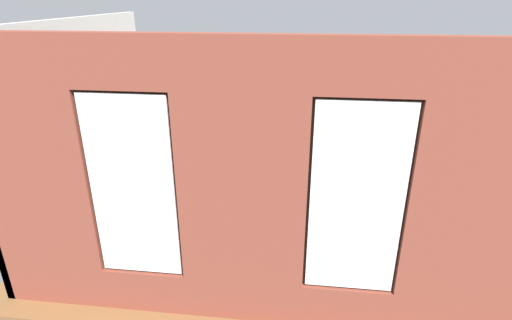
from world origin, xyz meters
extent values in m
cube|color=brown|center=(0.00, 0.00, -0.05)|extent=(6.64, 5.68, 0.10)
cube|color=brown|center=(-2.35, 2.46, 1.63)|extent=(1.34, 0.16, 3.26)
cube|color=brown|center=(0.00, 2.46, 1.63)|extent=(1.36, 0.16, 3.26)
cube|color=brown|center=(2.35, 2.46, 1.63)|extent=(1.34, 0.16, 3.26)
cube|color=brown|center=(-1.18, 2.46, 0.28)|extent=(0.99, 0.16, 0.55)
cube|color=brown|center=(-1.18, 2.46, 2.99)|extent=(0.99, 0.16, 0.54)
cube|color=white|center=(-1.18, 2.50, 1.64)|extent=(0.93, 0.03, 2.11)
cube|color=#38281E|center=(-1.18, 2.44, 1.64)|extent=(0.99, 0.04, 2.17)
cube|color=brown|center=(1.18, 2.46, 0.28)|extent=(0.99, 0.16, 0.55)
cube|color=brown|center=(1.18, 2.46, 2.99)|extent=(0.99, 0.16, 0.54)
cube|color=white|center=(1.18, 2.50, 1.64)|extent=(0.93, 0.03, 2.11)
cube|color=#38281E|center=(1.18, 2.44, 1.64)|extent=(0.99, 0.04, 2.17)
cube|color=olive|center=(0.00, 2.36, 0.52)|extent=(3.55, 0.24, 0.06)
cube|color=black|center=(0.00, 2.37, 2.13)|extent=(0.44, 0.03, 0.64)
cube|color=#389360|center=(0.00, 2.36, 2.13)|extent=(0.38, 0.01, 0.58)
cube|color=silver|center=(2.97, 0.20, 1.63)|extent=(0.10, 4.68, 3.26)
cube|color=black|center=(0.09, 1.76, 0.21)|extent=(1.96, 0.85, 0.42)
cube|color=black|center=(0.09, 2.09, 0.61)|extent=(1.96, 0.24, 0.38)
cube|color=black|center=(-0.78, 1.76, 0.52)|extent=(0.22, 0.85, 0.24)
cube|color=black|center=(0.96, 1.76, 0.52)|extent=(0.22, 0.85, 0.24)
cube|color=#232326|center=(-0.29, 1.72, 0.48)|extent=(0.70, 0.65, 0.12)
cube|color=#232326|center=(0.47, 1.72, 0.48)|extent=(0.70, 0.65, 0.12)
cube|color=black|center=(-2.27, 0.45, 0.21)|extent=(0.93, 1.85, 0.42)
cube|color=black|center=(-2.60, 0.46, 0.61)|extent=(0.32, 1.82, 0.38)
cube|color=black|center=(-2.31, -0.35, 0.52)|extent=(0.86, 0.26, 0.24)
cube|color=black|center=(-2.23, 1.24, 0.52)|extent=(0.86, 0.26, 0.24)
cube|color=#232326|center=(-2.25, 0.10, 0.48)|extent=(0.67, 0.66, 0.12)
cube|color=#232326|center=(-2.22, 0.79, 0.48)|extent=(0.67, 0.66, 0.12)
cube|color=#A87547|center=(0.33, -0.12, 0.41)|extent=(1.43, 0.89, 0.04)
cube|color=#A87547|center=(-0.33, -0.50, 0.19)|extent=(0.07, 0.07, 0.39)
cube|color=#A87547|center=(0.99, -0.50, 0.19)|extent=(0.07, 0.07, 0.39)
cube|color=#A87547|center=(-0.33, 0.26, 0.19)|extent=(0.07, 0.07, 0.39)
cube|color=#A87547|center=(0.99, 0.26, 0.19)|extent=(0.07, 0.07, 0.39)
cylinder|color=#33567F|center=(0.33, -0.12, 0.48)|extent=(0.09, 0.09, 0.11)
cylinder|color=beige|center=(0.51, -0.23, 0.48)|extent=(0.12, 0.12, 0.09)
sphere|color=#3D8E42|center=(0.51, -0.23, 0.59)|extent=(0.15, 0.15, 0.15)
cube|color=#59595B|center=(-0.07, -0.28, 0.44)|extent=(0.15, 0.16, 0.02)
cube|color=black|center=(2.67, -0.39, 0.24)|extent=(1.03, 0.42, 0.48)
cube|color=black|center=(2.67, -0.39, 0.50)|extent=(0.50, 0.20, 0.05)
cube|color=black|center=(2.67, -0.39, 0.56)|extent=(0.06, 0.04, 0.06)
cube|color=black|center=(2.67, -0.39, 0.90)|extent=(1.14, 0.04, 0.63)
cube|color=black|center=(2.67, -0.41, 0.90)|extent=(1.09, 0.01, 0.58)
cylinder|color=olive|center=(-0.04, -1.68, 0.14)|extent=(0.46, 0.46, 0.28)
ellipsoid|color=white|center=(-0.04, -1.68, 0.46)|extent=(1.03, 1.03, 0.41)
ellipsoid|color=navy|center=(0.03, -1.68, 0.56)|extent=(0.44, 0.44, 0.18)
cylinder|color=#9E5638|center=(-1.92, -0.91, 0.09)|extent=(0.19, 0.19, 0.18)
cylinder|color=brown|center=(-1.92, -0.91, 0.22)|extent=(0.03, 0.03, 0.09)
ellipsoid|color=#1E5B28|center=(-1.92, -0.91, 0.42)|extent=(0.40, 0.40, 0.30)
cylinder|color=brown|center=(-1.34, 1.76, 0.14)|extent=(0.29, 0.29, 0.28)
cylinder|color=brown|center=(-1.34, 1.76, 0.52)|extent=(0.05, 0.05, 0.48)
cone|color=#337F38|center=(-1.10, 1.74, 0.96)|extent=(0.59, 0.20, 0.52)
cone|color=#337F38|center=(-1.25, 1.93, 1.01)|extent=(0.37, 0.52, 0.59)
cone|color=#337F38|center=(-1.49, 1.91, 0.99)|extent=(0.49, 0.49, 0.57)
cone|color=#337F38|center=(-1.53, 1.66, 0.99)|extent=(0.55, 0.38, 0.57)
cone|color=#337F38|center=(-1.30, 1.55, 0.99)|extent=(0.26, 0.56, 0.57)
cylinder|color=#47423D|center=(2.12, 0.58, 0.20)|extent=(0.37, 0.37, 0.40)
cylinder|color=brown|center=(2.12, 0.58, 0.65)|extent=(0.07, 0.07, 0.51)
cone|color=#1E5B28|center=(2.29, 0.56, 1.16)|extent=(0.44, 0.14, 0.57)
cone|color=#1E5B28|center=(2.17, 0.77, 1.15)|extent=(0.21, 0.48, 0.54)
cone|color=#1E5B28|center=(1.94, 0.73, 1.11)|extent=(0.48, 0.42, 0.48)
cone|color=#1E5B28|center=(1.93, 0.43, 1.10)|extent=(0.50, 0.41, 0.47)
cone|color=#1E5B28|center=(2.15, 0.40, 1.16)|extent=(0.16, 0.45, 0.57)
cylinder|color=beige|center=(2.35, 1.91, 0.15)|extent=(0.28, 0.28, 0.29)
cylinder|color=brown|center=(2.35, 1.91, 0.58)|extent=(0.05, 0.05, 0.57)
cone|color=#337F38|center=(2.54, 1.90, 1.05)|extent=(0.50, 0.18, 0.49)
cone|color=#337F38|center=(2.34, 2.07, 1.08)|extent=(0.18, 0.45, 0.53)
cone|color=#337F38|center=(2.16, 1.92, 1.05)|extent=(0.49, 0.18, 0.49)
cone|color=#337F38|center=(2.38, 1.73, 1.05)|extent=(0.24, 0.51, 0.49)
cylinder|color=brown|center=(-2.47, -1.84, 0.14)|extent=(0.24, 0.24, 0.28)
cylinder|color=brown|center=(-2.47, -1.84, 0.52)|extent=(0.04, 0.04, 0.48)
cone|color=#3D8E42|center=(-2.31, -1.83, 0.93)|extent=(0.44, 0.19, 0.45)
cone|color=#3D8E42|center=(-2.35, -1.71, 0.91)|extent=(0.42, 0.44, 0.42)
cone|color=#3D8E42|center=(-2.52, -1.72, 0.96)|extent=(0.27, 0.41, 0.48)
cone|color=#3D8E42|center=(-2.60, -1.78, 0.95)|extent=(0.42, 0.31, 0.47)
cone|color=#3D8E42|center=(-2.63, -1.93, 0.91)|extent=(0.48, 0.35, 0.41)
cone|color=#3D8E42|center=(-2.49, -2.01, 0.93)|extent=(0.19, 0.45, 0.44)
cone|color=#3D8E42|center=(-2.38, -2.00, 0.91)|extent=(0.36, 0.47, 0.42)
cylinder|color=brown|center=(2.37, -1.79, 0.17)|extent=(0.37, 0.37, 0.34)
cylinder|color=brown|center=(2.37, -1.79, 0.53)|extent=(0.07, 0.07, 0.39)
cone|color=#337F38|center=(2.64, -1.77, 0.94)|extent=(0.62, 0.16, 0.51)
cone|color=#337F38|center=(2.51, -1.57, 0.95)|extent=(0.41, 0.57, 0.53)
cone|color=#337F38|center=(2.29, -1.63, 1.02)|extent=(0.31, 0.46, 0.64)
cone|color=#337F38|center=(2.14, -1.82, 0.98)|extent=(0.56, 0.19, 0.58)
cone|color=#337F38|center=(2.31, -1.96, 1.02)|extent=(0.27, 0.47, 0.64)
cone|color=#337F38|center=(2.44, -1.99, 1.00)|extent=(0.27, 0.51, 0.62)
cylinder|color=brown|center=(-2.47, 1.91, 0.14)|extent=(0.28, 0.28, 0.28)
cylinder|color=brown|center=(-2.47, 1.91, 0.36)|extent=(0.04, 0.04, 0.17)
ellipsoid|color=#337F38|center=(-2.47, 1.91, 0.74)|extent=(0.62, 0.62, 0.58)
camera|label=1|loc=(-0.60, 6.14, 3.58)|focal=28.00mm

